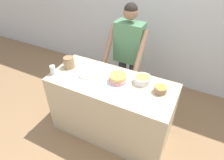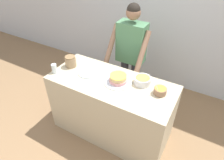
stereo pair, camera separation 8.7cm
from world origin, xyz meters
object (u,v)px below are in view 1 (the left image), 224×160
at_px(frosting_bowl_yellow, 142,79).
at_px(stoneware_jar, 69,62).
at_px(drinking_glass, 53,70).
at_px(ceramic_plate, 87,74).
at_px(person_baker, 128,49).
at_px(cake, 118,79).
at_px(frosting_bowl_orange, 160,89).

bearing_deg(frosting_bowl_yellow, stoneware_jar, -172.83).
relative_size(drinking_glass, ceramic_plate, 0.51).
distance_m(frosting_bowl_yellow, ceramic_plate, 0.72).
height_order(person_baker, cake, person_baker).
distance_m(person_baker, ceramic_plate, 0.78).
distance_m(person_baker, stoneware_jar, 0.90).
distance_m(cake, frosting_bowl_yellow, 0.30).
relative_size(frosting_bowl_yellow, stoneware_jar, 1.37).
bearing_deg(stoneware_jar, cake, 0.10).
bearing_deg(frosting_bowl_orange, stoneware_jar, -177.94).
bearing_deg(person_baker, stoneware_jar, -129.83).
bearing_deg(drinking_glass, frosting_bowl_orange, 11.37).
relative_size(cake, ceramic_plate, 1.46).
height_order(frosting_bowl_orange, drinking_glass, frosting_bowl_orange).
distance_m(frosting_bowl_orange, drinking_glass, 1.37).
xyz_separation_m(cake, stoneware_jar, (-0.73, -0.00, 0.03)).
relative_size(person_baker, frosting_bowl_yellow, 8.06).
distance_m(frosting_bowl_orange, ceramic_plate, 0.95).
xyz_separation_m(drinking_glass, ceramic_plate, (0.39, 0.19, -0.06)).
xyz_separation_m(frosting_bowl_orange, ceramic_plate, (-0.95, -0.08, -0.04)).
distance_m(person_baker, cake, 0.71).
xyz_separation_m(cake, drinking_glass, (-0.82, -0.23, 0.02)).
xyz_separation_m(frosting_bowl_yellow, frosting_bowl_orange, (0.25, -0.08, -0.00)).
relative_size(cake, frosting_bowl_orange, 2.23).
bearing_deg(cake, frosting_bowl_orange, 4.83).
relative_size(person_baker, cake, 4.77).
bearing_deg(frosting_bowl_yellow, ceramic_plate, -167.28).
height_order(frosting_bowl_orange, stoneware_jar, frosting_bowl_orange).
bearing_deg(frosting_bowl_yellow, drinking_glass, -162.17).
bearing_deg(person_baker, drinking_glass, -125.96).
relative_size(frosting_bowl_orange, stoneware_jar, 1.03).
bearing_deg(ceramic_plate, stoneware_jar, 173.95).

